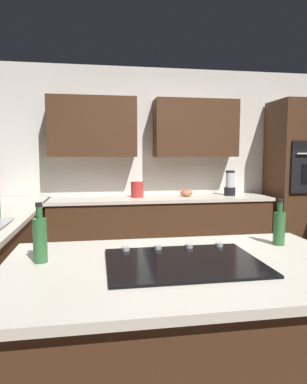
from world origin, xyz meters
TOP-DOWN VIEW (x-y plane):
  - ground_plane at (0.00, 0.00)m, footprint 14.00×14.00m
  - wall_back at (0.07, -2.04)m, footprint 6.00×0.44m
  - lower_cabinets_back at (0.10, -1.72)m, footprint 2.80×0.60m
  - countertop_back at (0.10, -1.72)m, footprint 2.84×0.64m
  - island_base at (0.48, 0.96)m, footprint 1.71×1.00m
  - island_top at (0.48, 0.96)m, footprint 1.79×1.08m
  - wall_oven at (-1.85, -1.72)m, footprint 0.80×0.66m
  - cooktop at (0.48, 0.96)m, footprint 0.76×0.56m
  - blender at (-0.85, -1.76)m, footprint 0.15×0.15m
  - mixing_bowl at (-0.25, -1.76)m, footprint 0.16×0.16m
  - kettle at (0.40, -1.76)m, footprint 0.16×0.16m
  - oil_bottle at (1.19, 0.83)m, footprint 0.07×0.07m
  - second_bottle at (-0.17, 0.71)m, footprint 0.07×0.07m

SIDE VIEW (x-z plane):
  - ground_plane at x=0.00m, z-range 0.00..0.00m
  - lower_cabinets_back at x=0.10m, z-range 0.00..0.86m
  - island_base at x=0.48m, z-range 0.00..0.86m
  - countertop_back at x=0.10m, z-range 0.86..0.90m
  - island_top at x=0.48m, z-range 0.86..0.90m
  - cooktop at x=0.48m, z-range 0.89..0.92m
  - mixing_bowl at x=-0.25m, z-range 0.90..0.99m
  - kettle at x=0.40m, z-range 0.90..1.10m
  - second_bottle at x=-0.17m, z-range 0.87..1.15m
  - oil_bottle at x=1.19m, z-range 0.87..1.18m
  - blender at x=-0.85m, z-range 0.88..1.21m
  - wall_oven at x=-1.85m, z-range 0.00..2.17m
  - wall_back at x=0.07m, z-range 0.13..2.73m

